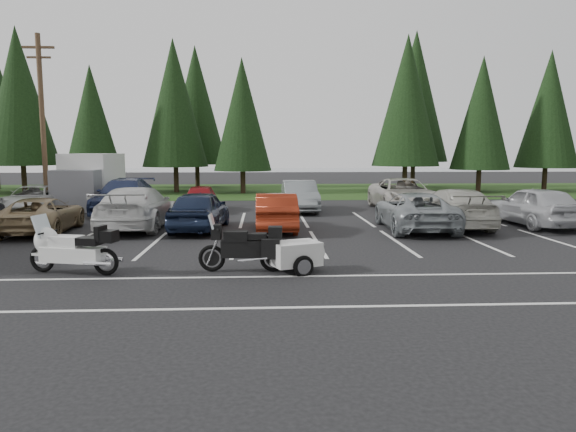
# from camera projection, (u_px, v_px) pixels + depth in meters

# --- Properties ---
(ground) EXTENTS (120.00, 120.00, 0.00)m
(ground) POSITION_uv_depth(u_px,v_px,m) (218.00, 250.00, 15.81)
(ground) COLOR black
(ground) RESTS_ON ground
(grass_strip) EXTENTS (80.00, 16.00, 0.01)m
(grass_strip) POSITION_uv_depth(u_px,v_px,m) (244.00, 191.00, 39.59)
(grass_strip) COLOR #1C3310
(grass_strip) RESTS_ON ground
(lake_water) EXTENTS (70.00, 50.00, 0.02)m
(lake_water) POSITION_uv_depth(u_px,v_px,m) (281.00, 174.00, 70.51)
(lake_water) COLOR slate
(lake_water) RESTS_ON ground
(utility_pole) EXTENTS (1.60, 0.26, 9.00)m
(utility_pole) POSITION_uv_depth(u_px,v_px,m) (42.00, 119.00, 26.61)
(utility_pole) COLOR #473321
(utility_pole) RESTS_ON ground
(box_truck) EXTENTS (2.40, 5.60, 2.90)m
(box_truck) POSITION_uv_depth(u_px,v_px,m) (88.00, 181.00, 27.61)
(box_truck) COLOR silver
(box_truck) RESTS_ON ground
(stall_markings) EXTENTS (32.00, 16.00, 0.01)m
(stall_markings) POSITION_uv_depth(u_px,v_px,m) (223.00, 239.00, 17.79)
(stall_markings) COLOR silver
(stall_markings) RESTS_ON ground
(conifer_2) EXTENTS (5.10, 5.10, 11.89)m
(conifer_2) POSITION_uv_depth(u_px,v_px,m) (19.00, 96.00, 36.72)
(conifer_2) COLOR #332316
(conifer_2) RESTS_ON ground
(conifer_3) EXTENTS (3.87, 3.87, 9.02)m
(conifer_3) POSITION_uv_depth(u_px,v_px,m) (92.00, 119.00, 35.82)
(conifer_3) COLOR #332316
(conifer_3) RESTS_ON ground
(conifer_4) EXTENTS (4.80, 4.80, 11.17)m
(conifer_4) POSITION_uv_depth(u_px,v_px,m) (174.00, 103.00, 37.43)
(conifer_4) COLOR #332316
(conifer_4) RESTS_ON ground
(conifer_5) EXTENTS (4.14, 4.14, 9.63)m
(conifer_5) POSITION_uv_depth(u_px,v_px,m) (242.00, 115.00, 36.51)
(conifer_5) COLOR #332316
(conifer_5) RESTS_ON ground
(conifer_6) EXTENTS (4.93, 4.93, 11.48)m
(conifer_6) POSITION_uv_depth(u_px,v_px,m) (407.00, 101.00, 37.47)
(conifer_6) COLOR #332316
(conifer_6) RESTS_ON ground
(conifer_7) EXTENTS (4.27, 4.27, 9.94)m
(conifer_7) POSITION_uv_depth(u_px,v_px,m) (482.00, 113.00, 37.56)
(conifer_7) COLOR #332316
(conifer_7) RESTS_ON ground
(conifer_8) EXTENTS (4.53, 4.53, 10.56)m
(conifer_8) POSITION_uv_depth(u_px,v_px,m) (549.00, 109.00, 38.59)
(conifer_8) COLOR #332316
(conifer_8) RESTS_ON ground
(conifer_back_b) EXTENTS (4.97, 4.97, 11.58)m
(conifer_back_b) POSITION_uv_depth(u_px,v_px,m) (196.00, 105.00, 42.01)
(conifer_back_b) COLOR #332316
(conifer_back_b) RESTS_ON ground
(conifer_back_c) EXTENTS (5.50, 5.50, 12.81)m
(conifer_back_c) POSITION_uv_depth(u_px,v_px,m) (415.00, 97.00, 42.13)
(conifer_back_c) COLOR #332316
(conifer_back_c) RESTS_ON ground
(car_near_2) EXTENTS (2.54, 4.92, 1.33)m
(car_near_2) POSITION_uv_depth(u_px,v_px,m) (41.00, 215.00, 19.11)
(car_near_2) COLOR #8F7853
(car_near_2) RESTS_ON ground
(car_near_3) EXTENTS (2.37, 5.71, 1.65)m
(car_near_3) POSITION_uv_depth(u_px,v_px,m) (137.00, 208.00, 20.15)
(car_near_3) COLOR silver
(car_near_3) RESTS_ON ground
(car_near_4) EXTENTS (2.18, 4.68, 1.55)m
(car_near_4) POSITION_uv_depth(u_px,v_px,m) (200.00, 210.00, 19.70)
(car_near_4) COLOR #162038
(car_near_4) RESTS_ON ground
(car_near_5) EXTENTS (1.55, 4.37, 1.44)m
(car_near_5) POSITION_uv_depth(u_px,v_px,m) (276.00, 212.00, 19.75)
(car_near_5) COLOR maroon
(car_near_5) RESTS_ON ground
(car_near_6) EXTENTS (2.66, 5.34, 1.46)m
(car_near_6) POSITION_uv_depth(u_px,v_px,m) (415.00, 211.00, 19.83)
(car_near_6) COLOR gray
(car_near_6) RESTS_ON ground
(car_near_7) EXTENTS (2.49, 5.47, 1.55)m
(car_near_7) POSITION_uv_depth(u_px,v_px,m) (454.00, 208.00, 20.50)
(car_near_7) COLOR #ABA99C
(car_near_7) RESTS_ON ground
(car_near_8) EXTENTS (2.25, 4.92, 1.63)m
(car_near_8) POSITION_uv_depth(u_px,v_px,m) (535.00, 206.00, 20.79)
(car_near_8) COLOR #A7A8AC
(car_near_8) RESTS_ON ground
(car_far_0) EXTENTS (2.50, 4.95, 1.34)m
(car_far_0) POSITION_uv_depth(u_px,v_px,m) (34.00, 199.00, 25.30)
(car_far_0) COLOR silver
(car_far_0) RESTS_ON ground
(car_far_1) EXTENTS (2.39, 5.73, 1.66)m
(car_far_1) POSITION_uv_depth(u_px,v_px,m) (124.00, 196.00, 25.40)
(car_far_1) COLOR #1D2648
(car_far_1) RESTS_ON ground
(car_far_2) EXTENTS (1.71, 3.97, 1.34)m
(car_far_2) POSITION_uv_depth(u_px,v_px,m) (200.00, 198.00, 25.94)
(car_far_2) COLOR maroon
(car_far_2) RESTS_ON ground
(car_far_3) EXTENTS (1.72, 4.71, 1.54)m
(car_far_3) POSITION_uv_depth(u_px,v_px,m) (300.00, 196.00, 26.00)
(car_far_3) COLOR slate
(car_far_3) RESTS_ON ground
(car_far_4) EXTENTS (2.82, 5.96, 1.65)m
(car_far_4) POSITION_uv_depth(u_px,v_px,m) (403.00, 194.00, 26.33)
(car_far_4) COLOR #B6B0A6
(car_far_4) RESTS_ON ground
(touring_motorcycle) EXTENTS (2.79, 1.44, 1.48)m
(touring_motorcycle) POSITION_uv_depth(u_px,v_px,m) (73.00, 244.00, 12.65)
(touring_motorcycle) COLOR silver
(touring_motorcycle) RESTS_ON ground
(cargo_trailer) EXTENTS (1.93, 1.53, 0.79)m
(cargo_trailer) POSITION_uv_depth(u_px,v_px,m) (295.00, 257.00, 12.86)
(cargo_trailer) COLOR silver
(cargo_trailer) RESTS_ON ground
(adventure_motorcycle) EXTENTS (2.50, 1.00, 1.50)m
(adventure_motorcycle) POSITION_uv_depth(u_px,v_px,m) (242.00, 242.00, 12.87)
(adventure_motorcycle) COLOR black
(adventure_motorcycle) RESTS_ON ground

